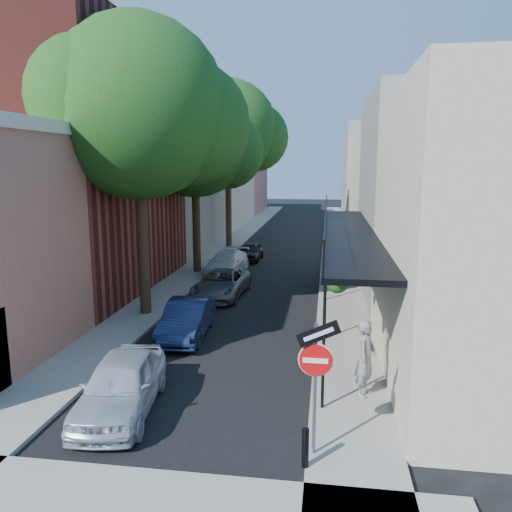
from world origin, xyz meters
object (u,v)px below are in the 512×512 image
(parked_car_e, at_px, (251,252))
(oak_far, at_px, (235,132))
(oak_near, at_px, (151,113))
(oak_mid, at_px, (203,144))
(parked_car_c, at_px, (222,284))
(parked_car_b, at_px, (187,319))
(parked_car_d, at_px, (227,263))
(bollard, at_px, (305,448))
(pedestrian, at_px, (366,358))
(sign_post, at_px, (316,365))
(parked_car_a, at_px, (121,385))

(parked_car_e, bearing_deg, oak_far, 111.51)
(oak_near, bearing_deg, oak_far, 89.96)
(oak_mid, distance_m, parked_car_c, 8.39)
(parked_car_b, relative_size, parked_car_d, 0.90)
(oak_near, bearing_deg, parked_car_b, -52.59)
(bollard, relative_size, parked_car_b, 0.20)
(oak_near, xyz_separation_m, oak_far, (0.01, 17.01, 0.38))
(parked_car_e, height_order, pedestrian, pedestrian)
(sign_post, height_order, pedestrian, sign_post)
(sign_post, height_order, parked_car_e, sign_post)
(oak_far, bearing_deg, oak_mid, -90.41)
(parked_car_b, bearing_deg, oak_far, 92.57)
(parked_car_c, height_order, parked_car_e, parked_car_c)
(sign_post, height_order, oak_far, oak_far)
(sign_post, xyz_separation_m, parked_car_e, (-4.60, 21.25, -1.48))
(oak_near, relative_size, parked_car_d, 2.63)
(parked_car_d, bearing_deg, sign_post, -67.79)
(parked_car_c, bearing_deg, bollard, -67.95)
(parked_car_d, bearing_deg, bollard, -68.71)
(sign_post, bearing_deg, bollard, -108.56)
(bollard, xyz_separation_m, parked_car_c, (-4.40, 12.75, 0.09))
(oak_near, relative_size, parked_car_b, 2.92)
(oak_far, height_order, parked_car_e, oak_far)
(bollard, xyz_separation_m, parked_car_d, (-5.13, 17.52, 0.11))
(bollard, distance_m, parked_car_d, 18.25)
(sign_post, xyz_separation_m, oak_mid, (-6.58, 17.26, 5.02))
(bollard, distance_m, parked_car_a, 4.91)
(parked_car_b, bearing_deg, parked_car_c, 86.40)
(parked_car_c, bearing_deg, pedestrian, -55.48)
(oak_mid, bearing_deg, bollard, -70.10)
(oak_near, xyz_separation_m, parked_car_c, (1.97, 2.99, -7.27))
(oak_mid, bearing_deg, parked_car_e, 63.70)
(parked_car_c, bearing_deg, sign_post, -66.62)
(sign_post, distance_m, oak_far, 27.80)
(oak_near, xyz_separation_m, pedestrian, (7.74, -6.42, -6.76))
(oak_near, distance_m, parked_car_b, 7.89)
(parked_car_a, distance_m, pedestrian, 6.12)
(oak_far, bearing_deg, parked_car_d, -82.49)
(parked_car_b, height_order, parked_car_c, parked_car_b)
(bollard, relative_size, oak_near, 0.07)
(parked_car_a, bearing_deg, parked_car_e, 82.50)
(parked_car_c, bearing_deg, oak_mid, 115.10)
(bollard, xyz_separation_m, parked_car_e, (-4.44, 21.73, 0.04))
(oak_mid, height_order, parked_car_d, oak_mid)
(sign_post, relative_size, pedestrian, 1.49)
(oak_mid, xyz_separation_m, parked_car_c, (2.02, -4.98, -6.45))
(parked_car_a, xyz_separation_m, pedestrian, (5.92, 1.51, 0.43))
(parked_car_c, xyz_separation_m, parked_car_e, (-0.04, 8.97, -0.05))
(parked_car_b, bearing_deg, pedestrian, -36.92)
(parked_car_e, relative_size, pedestrian, 1.64)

